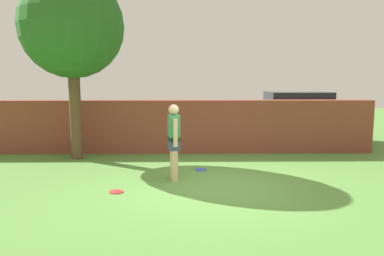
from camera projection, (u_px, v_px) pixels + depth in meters
ground_plane at (213, 186)px, 7.59m from camera, size 40.00×40.00×0.00m
brick_wall at (153, 126)px, 11.04m from camera, size 12.77×0.50×1.54m
tree at (72, 27)px, 9.80m from camera, size 2.71×2.71×4.87m
person at (174, 139)px, 7.98m from camera, size 0.28×0.53×1.62m
car at (297, 117)px, 12.69m from camera, size 4.21×1.93×1.72m
frisbee_blue at (201, 170)px, 8.96m from camera, size 0.27×0.27×0.02m
frisbee_red at (116, 192)px, 7.21m from camera, size 0.27×0.27×0.02m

